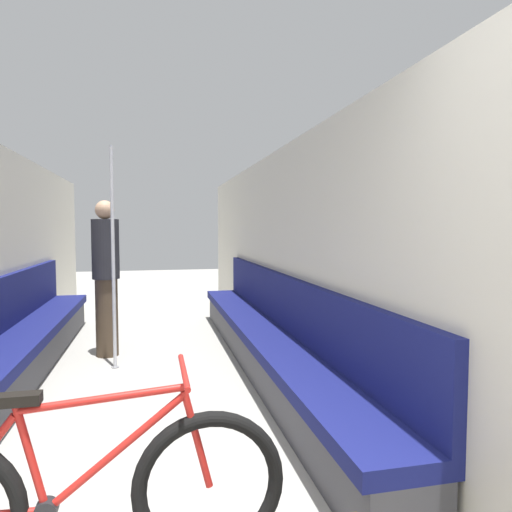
# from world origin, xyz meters

# --- Properties ---
(wall_right) EXTENTS (0.10, 10.28, 2.30)m
(wall_right) POSITION_xyz_m (1.46, 3.54, 1.15)
(wall_right) COLOR beige
(wall_right) RESTS_ON ground
(bench_seat_row_left) EXTENTS (0.49, 5.56, 0.97)m
(bench_seat_row_left) POSITION_xyz_m (-1.20, 3.65, 0.30)
(bench_seat_row_left) COLOR #3D3D42
(bench_seat_row_left) RESTS_ON ground
(bench_seat_row_right) EXTENTS (0.49, 5.56, 0.97)m
(bench_seat_row_right) POSITION_xyz_m (1.20, 3.65, 0.30)
(bench_seat_row_right) COLOR #3D3D42
(bench_seat_row_right) RESTS_ON ground
(bicycle) EXTENTS (1.72, 0.46, 0.86)m
(bicycle) POSITION_xyz_m (-0.22, 1.09, 0.35)
(bicycle) COLOR black
(bicycle) RESTS_ON ground
(grab_pole_near) EXTENTS (0.08, 0.08, 2.28)m
(grab_pole_near) POSITION_xyz_m (-0.32, 4.04, 1.11)
(grab_pole_near) COLOR gray
(grab_pole_near) RESTS_ON ground
(passenger_standing) EXTENTS (0.30, 0.30, 1.76)m
(passenger_standing) POSITION_xyz_m (-0.44, 4.53, 0.91)
(passenger_standing) COLOR #473828
(passenger_standing) RESTS_ON ground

